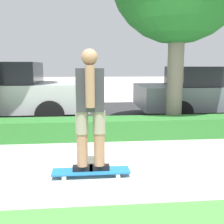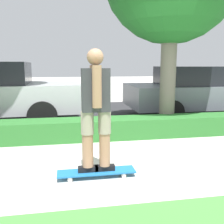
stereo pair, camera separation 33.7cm
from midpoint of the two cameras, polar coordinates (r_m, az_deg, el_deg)
The scene contains 6 objects.
ground_plane at distance 3.84m, azimuth 2.57°, elevation -11.92°, with size 60.00×60.00×0.00m, color beige.
street_asphalt at distance 7.84m, azimuth -4.13°, elevation -0.46°, with size 12.95×5.00×0.01m.
hedge_row at distance 5.28m, azimuth -1.21°, elevation -3.49°, with size 12.95×0.60×0.39m.
skateboard at distance 3.52m, azimuth -6.21°, elevation -12.87°, with size 1.02×0.24×0.08m.
skater_person at distance 3.29m, azimuth -6.49°, elevation 0.80°, with size 0.48×0.40×1.56m.
parked_car_middle at distance 7.90m, azimuth 18.20°, elevation 4.51°, with size 4.44×2.01×1.41m.
Camera 2 is at (-0.95, -3.45, 1.44)m, focal length 42.00 mm.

